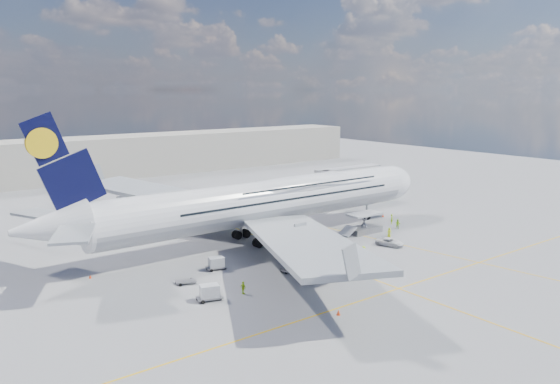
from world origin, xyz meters
TOP-DOWN VIEW (x-y plane):
  - ground at (0.00, 0.00)m, footprint 300.00×300.00m
  - taxi_line_main at (0.00, 0.00)m, footprint 0.25×220.00m
  - taxi_line_cross at (0.00, -20.00)m, footprint 120.00×0.25m
  - taxi_line_diag at (14.00, 10.00)m, footprint 14.16×99.06m
  - airliner at (0.26, 10.00)m, footprint 77.26×79.15m
  - jet_bridge at (29.81, 20.94)m, footprint 18.80×12.10m
  - cargo_loader at (16.82, 2.89)m, footprint 8.53×3.20m
  - terminal at (0.00, 95.00)m, footprint 180.00×16.00m
  - tree_line at (40.00, 140.00)m, footprint 160.00×6.00m
  - dolly_row_a at (-21.85, -8.54)m, footprint 3.50×2.51m
  - dolly_row_b at (-21.44, -1.46)m, footprint 3.04×2.30m
  - dolly_row_c at (-7.03, -5.89)m, footprint 3.23×2.20m
  - dolly_back at (-15.15, 1.13)m, footprint 3.18×2.22m
  - dolly_nose_far at (2.48, -3.92)m, footprint 3.39×1.95m
  - dolly_nose_near at (-1.28, -1.73)m, footprint 3.35×2.19m
  - baggage_tug at (-0.86, -1.29)m, footprint 2.65×1.48m
  - catering_truck_inner at (-14.24, 31.86)m, footprint 7.52×2.98m
  - catering_truck_outer at (-10.57, 44.38)m, footprint 6.58×4.95m
  - service_van at (14.23, -5.74)m, footprint 3.64×5.16m
  - crew_nose at (26.05, 4.26)m, footprint 0.85×0.82m
  - crew_loader at (24.09, 1.03)m, footprint 1.12×1.15m
  - crew_wing at (-17.37, -9.33)m, footprint 0.57×1.05m
  - crew_van at (18.40, -1.92)m, footprint 0.81×0.97m
  - crew_tug at (5.68, -8.00)m, footprint 1.39×0.98m
  - cone_nose at (29.25, 9.42)m, footprint 0.44×0.44m
  - cone_wing_left_inner at (-9.94, 30.56)m, footprint 0.43×0.43m
  - cone_wing_left_outer at (-13.33, 28.20)m, footprint 0.40×0.40m
  - cone_wing_right_inner at (-2.31, 0.57)m, footprint 0.47×0.47m
  - cone_wing_right_outer at (-12.20, -21.49)m, footprint 0.49×0.49m
  - cone_tail at (-31.03, 8.44)m, footprint 0.38×0.38m

SIDE VIEW (x-z plane):
  - ground at x=0.00m, z-range 0.00..0.00m
  - taxi_line_main at x=0.00m, z-range 0.00..0.01m
  - taxi_line_cross at x=0.00m, z-range 0.00..0.01m
  - taxi_line_diag at x=14.00m, z-range 0.00..0.01m
  - cone_tail at x=-31.03m, z-range -0.01..0.48m
  - cone_wing_left_outer at x=-13.33m, z-range -0.01..0.50m
  - cone_wing_left_inner at x=-9.94m, z-range -0.01..0.54m
  - cone_nose at x=29.25m, z-range -0.01..0.55m
  - cone_wing_right_inner at x=-2.31m, z-range -0.01..0.59m
  - cone_wing_right_outer at x=-12.20m, z-range -0.01..0.61m
  - dolly_row_b at x=-21.44m, z-range 0.11..0.51m
  - dolly_row_c at x=-7.03m, z-range 0.12..0.55m
  - dolly_nose_far at x=2.48m, z-range 0.13..0.62m
  - service_van at x=14.23m, z-range 0.00..1.31m
  - baggage_tug at x=-0.86m, z-range -0.09..1.48m
  - crew_van at x=18.40m, z-range 0.00..1.68m
  - crew_wing at x=-17.37m, z-range 0.00..1.69m
  - crew_loader at x=24.09m, z-range 0.00..1.86m
  - crew_tug at x=5.68m, z-range 0.00..1.95m
  - crew_nose at x=26.05m, z-range 0.00..1.96m
  - dolly_back at x=-15.15m, z-range 0.07..1.90m
  - dolly_nose_near at x=-1.28m, z-range 0.07..2.04m
  - dolly_row_a at x=-21.85m, z-range 0.07..2.07m
  - cargo_loader at x=16.82m, z-range -0.59..3.09m
  - catering_truck_outer at x=-10.57m, z-range -0.13..3.49m
  - catering_truck_inner at x=-14.24m, z-range -0.13..4.38m
  - tree_line at x=40.00m, z-range 0.00..8.00m
  - terminal at x=0.00m, z-range 0.00..12.00m
  - jet_bridge at x=29.81m, z-range 2.60..11.10m
  - airliner at x=0.26m, z-range -4.98..18.72m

